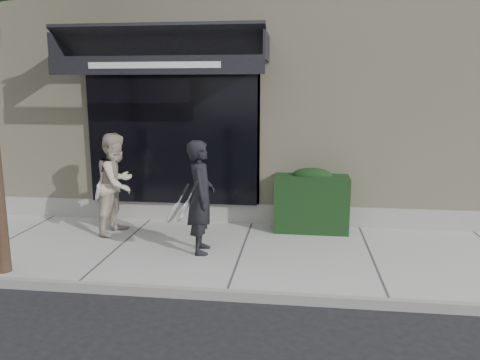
# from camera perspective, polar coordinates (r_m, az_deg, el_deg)

# --- Properties ---
(ground) EXTENTS (80.00, 80.00, 0.00)m
(ground) POSITION_cam_1_polar(r_m,az_deg,el_deg) (7.54, 0.25, -9.38)
(ground) COLOR black
(ground) RESTS_ON ground
(sidewalk) EXTENTS (20.00, 3.00, 0.12)m
(sidewalk) POSITION_cam_1_polar(r_m,az_deg,el_deg) (7.52, 0.25, -8.96)
(sidewalk) COLOR #A4A49E
(sidewalk) RESTS_ON ground
(curb) EXTENTS (20.00, 0.10, 0.14)m
(curb) POSITION_cam_1_polar(r_m,az_deg,el_deg) (6.10, -1.61, -13.81)
(curb) COLOR gray
(curb) RESTS_ON ground
(building_facade) EXTENTS (14.30, 8.04, 5.64)m
(building_facade) POSITION_cam_1_polar(r_m,az_deg,el_deg) (12.00, 3.21, 11.52)
(building_facade) COLOR #C2B994
(building_facade) RESTS_ON ground
(hedge) EXTENTS (1.30, 0.70, 1.14)m
(hedge) POSITION_cam_1_polar(r_m,az_deg,el_deg) (8.50, 8.69, -2.52)
(hedge) COLOR black
(hedge) RESTS_ON sidewalk
(pedestrian_front) EXTENTS (0.74, 0.79, 1.76)m
(pedestrian_front) POSITION_cam_1_polar(r_m,az_deg,el_deg) (7.21, -4.81, -2.11)
(pedestrian_front) COLOR black
(pedestrian_front) RESTS_ON sidewalk
(pedestrian_back) EXTENTS (0.81, 0.96, 1.77)m
(pedestrian_back) POSITION_cam_1_polar(r_m,az_deg,el_deg) (8.45, -14.80, -0.43)
(pedestrian_back) COLOR #BDAC97
(pedestrian_back) RESTS_ON sidewalk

